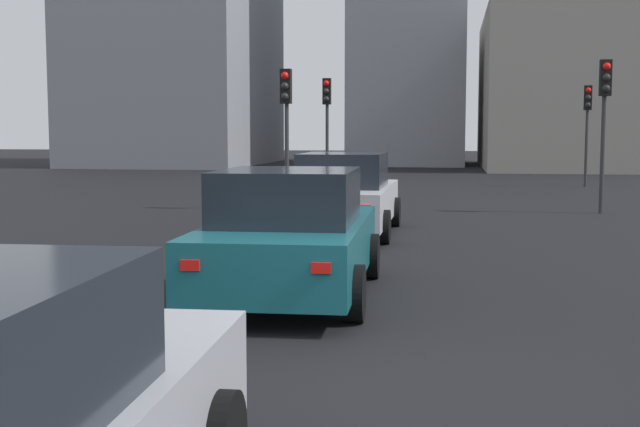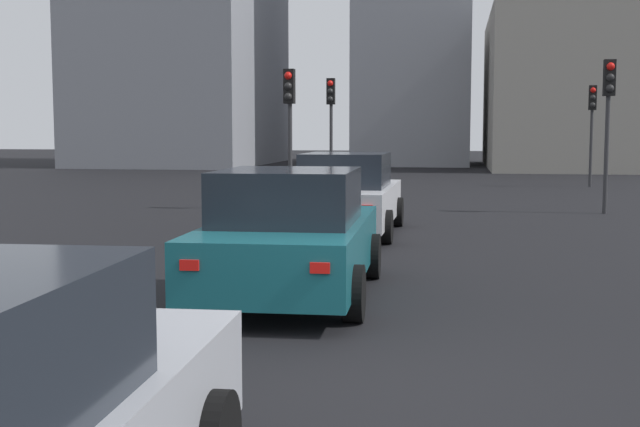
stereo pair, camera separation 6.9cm
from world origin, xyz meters
name	(u,v)px [view 2 (the right image)]	position (x,y,z in m)	size (l,w,h in m)	color
ground_plane	(374,400)	(0.00, 0.00, -0.10)	(160.00, 160.00, 0.20)	black
car_white_right_lead	(347,195)	(10.20, 1.54, 0.79)	(4.74, 2.08, 1.65)	silver
car_teal_right_second	(290,236)	(3.66, 1.42, 0.78)	(4.56, 2.18, 1.62)	#19606B
traffic_light_near_left	(331,110)	(22.36, 3.68, 2.81)	(0.32, 0.29, 3.90)	#2D2D30
traffic_light_near_right	(609,103)	(15.34, -4.38, 2.78)	(0.32, 0.28, 3.86)	#2D2D30
traffic_light_far_left	(592,114)	(25.63, -5.56, 2.70)	(0.32, 0.30, 3.74)	#2D2D30
traffic_light_far_right	(289,109)	(15.06, 3.69, 2.67)	(0.32, 0.30, 3.70)	#2D2D30
building_facade_left	(553,92)	(42.74, -6.00, 4.28)	(15.59, 7.23, 8.56)	gray
building_facade_center	(416,31)	(47.47, 2.00, 8.35)	(12.44, 6.82, 16.69)	gray
building_facade_right	(185,49)	(44.00, 16.00, 7.09)	(15.21, 10.01, 14.18)	gray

